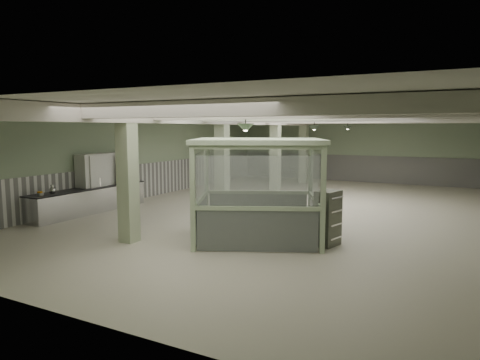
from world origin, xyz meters
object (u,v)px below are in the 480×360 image
at_px(walkin_cooler, 104,182).
at_px(guard_booth, 258,173).
at_px(prep_counter, 90,200).
at_px(filing_cabinet, 328,218).

height_order(walkin_cooler, guard_booth, guard_booth).
height_order(prep_counter, guard_booth, guard_booth).
distance_m(walkin_cooler, guard_booth, 7.23).
bearing_deg(walkin_cooler, prep_counter, -84.02).
bearing_deg(filing_cabinet, guard_booth, -157.17).
xyz_separation_m(prep_counter, walkin_cooler, (-0.08, 0.80, 0.55)).
relative_size(prep_counter, guard_booth, 1.14).
bearing_deg(prep_counter, walkin_cooler, 95.98).
relative_size(prep_counter, filing_cabinet, 3.42).
xyz_separation_m(walkin_cooler, filing_cabinet, (8.95, -1.08, -0.29)).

